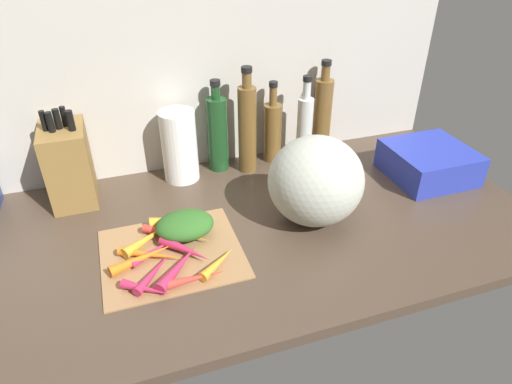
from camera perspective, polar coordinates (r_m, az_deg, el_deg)
The scene contains 26 objects.
ground_plane at distance 122.72cm, azimuth -3.83°, elevation -4.99°, with size 170.00×80.00×3.00cm, color #47382B.
wall_back at distance 141.79cm, azimuth -8.61°, elevation 14.50°, with size 170.00×3.00×60.00cm, color #BCB7AD.
cutting_board at distance 114.49cm, azimuth -10.61°, elevation -7.57°, with size 34.02×29.76×0.80cm, color #997047.
carrot_0 at distance 104.13cm, azimuth -13.78°, elevation -11.81°, with size 2.23×2.23×11.64cm, color #B2264C.
carrot_1 at distance 104.43cm, azimuth -7.78°, elevation -10.78°, with size 2.38×2.38×14.62cm, color red.
carrot_2 at distance 117.25cm, azimuth -9.17°, elevation -5.35°, with size 2.22×2.22×15.04cm, color orange.
carrot_3 at distance 113.66cm, azimuth -12.75°, elevation -7.28°, with size 2.06×2.06×13.59cm, color #B2264C.
carrot_4 at distance 117.12cm, azimuth -13.60°, elevation -5.79°, with size 2.88×2.88×14.63cm, color orange.
carrot_5 at distance 118.41cm, azimuth -11.49°, elevation -5.16°, with size 2.35×2.35×12.05cm, color red.
carrot_6 at distance 107.76cm, azimuth -4.81°, elevation -8.88°, with size 2.47×2.47×12.08cm, color orange.
carrot_7 at distance 121.50cm, azimuth -10.11°, elevation -3.61°, with size 3.31×3.31×13.49cm, color orange.
carrot_8 at distance 107.67cm, azimuth -12.80°, elevation -9.87°, with size 2.26×2.26×13.90cm, color #B2264C.
carrot_9 at distance 111.95cm, azimuth -8.96°, elevation -7.20°, with size 2.97×2.97×14.52cm, color #B2264C.
carrot_10 at distance 107.54cm, azimuth -9.73°, elevation -9.25°, with size 2.98×2.98×16.39cm, color #B2264C.
carrot_11 at distance 112.56cm, azimuth -13.03°, elevation -7.75°, with size 2.15×2.15×16.97cm, color orange.
carrot_12 at distance 111.81cm, azimuth -14.13°, elevation -8.07°, with size 2.68×2.68×16.43cm, color orange.
carrot_greens_pile at distance 116.97cm, azimuth -8.99°, elevation -4.17°, with size 14.97×11.51×6.33cm, color #2D6023.
winter_squash at distance 119.25cm, azimuth 7.57°, elevation 1.41°, with size 25.40×24.95×24.02cm, color #B2B7A8.
knife_block at distance 137.50cm, azimuth -22.61°, elevation 3.26°, with size 11.91×16.94×28.05cm.
paper_towel_roll at distance 139.75cm, azimuth -9.67°, elevation 5.74°, with size 10.80×10.80×22.29cm, color white.
bottle_0 at distance 143.57cm, azimuth -4.89°, elevation 7.50°, with size 6.43×6.43×29.55cm.
bottle_1 at distance 141.14cm, azimuth -1.11°, elevation 8.15°, with size 5.73×5.73×33.88cm.
bottle_2 at distance 149.33cm, azimuth 2.08°, elevation 7.79°, with size 5.94×5.94×27.06cm.
bottle_3 at distance 147.89cm, azimuth 6.15°, elevation 8.05°, with size 5.09×5.09×29.43cm.
bottle_4 at distance 155.16cm, azimuth 8.37°, elevation 9.67°, with size 6.19×6.19×31.97cm.
dish_rack at distance 151.86cm, azimuth 21.00°, elevation 3.52°, with size 24.10×23.54×9.65cm, color #2838AD.
Camera 1 is at (-23.46, -94.49, 73.21)cm, focal length 31.61 mm.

